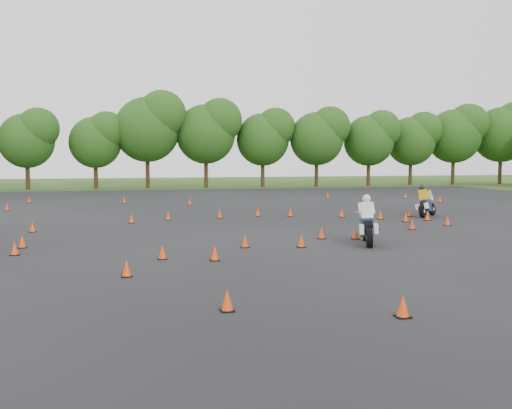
# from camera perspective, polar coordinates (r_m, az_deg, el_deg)

# --- Properties ---
(ground) EXTENTS (140.00, 140.00, 0.00)m
(ground) POSITION_cam_1_polar(r_m,az_deg,el_deg) (21.82, 2.33, -4.01)
(ground) COLOR #2D5119
(ground) RESTS_ON ground
(asphalt_pad) EXTENTS (62.00, 62.00, 0.00)m
(asphalt_pad) POSITION_cam_1_polar(r_m,az_deg,el_deg) (27.60, -0.92, -2.13)
(asphalt_pad) COLOR black
(asphalt_pad) RESTS_ON ground
(treeline) EXTENTS (87.10, 32.42, 10.73)m
(treeline) POSITION_cam_1_polar(r_m,az_deg,el_deg) (56.46, -3.90, 6.07)
(treeline) COLOR #234A15
(treeline) RESTS_ON ground
(traffic_cones) EXTENTS (36.18, 33.22, 0.45)m
(traffic_cones) POSITION_cam_1_polar(r_m,az_deg,el_deg) (26.49, -0.98, -1.93)
(traffic_cones) COLOR #EB4209
(traffic_cones) RESTS_ON asphalt_pad
(rider_yellow) EXTENTS (2.17, 2.07, 1.77)m
(rider_yellow) POSITION_cam_1_polar(r_m,az_deg,el_deg) (33.04, 16.90, 0.35)
(rider_yellow) COLOR orange
(rider_yellow) RESTS_ON ground
(rider_white) EXTENTS (1.54, 2.59, 1.91)m
(rider_white) POSITION_cam_1_polar(r_m,az_deg,el_deg) (22.17, 11.15, -1.45)
(rider_white) COLOR white
(rider_white) RESTS_ON ground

